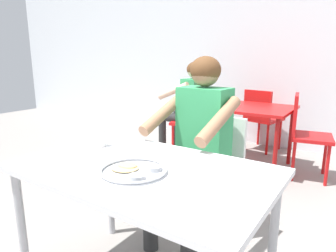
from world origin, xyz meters
TOP-DOWN VIEW (x-y plane):
  - back_wall at (0.00, 3.28)m, footprint 12.00×0.12m
  - table_foreground at (-0.01, 0.04)m, footprint 1.24×0.77m
  - thali_tray at (0.01, -0.05)m, footprint 0.31×0.31m
  - drinking_cup at (-0.43, 0.15)m, footprint 0.08×0.08m
  - chair_foreground at (-0.05, 0.89)m, footprint 0.45×0.46m
  - diner_foreground at (-0.06, 0.67)m, footprint 0.51×0.57m
  - table_background_red at (-0.26, 2.25)m, footprint 0.95×0.78m
  - chair_red_left at (-0.91, 2.22)m, footprint 0.51×0.50m
  - chair_red_right at (0.35, 2.26)m, footprint 0.46×0.48m
  - chair_red_far at (-0.29, 2.90)m, footprint 0.48×0.50m
  - patron_background at (-1.05, 2.26)m, footprint 0.57×0.52m

SIDE VIEW (x-z plane):
  - chair_red_far at x=-0.29m, z-range 0.07..0.90m
  - chair_foreground at x=-0.05m, z-range 0.08..0.90m
  - chair_red_left at x=-0.91m, z-range 0.08..0.90m
  - chair_red_right at x=0.35m, z-range 0.07..0.95m
  - table_background_red at x=-0.26m, z-range 0.27..0.97m
  - table_foreground at x=-0.01m, z-range 0.29..1.02m
  - patron_background at x=-1.05m, z-range 0.12..1.31m
  - thali_tray at x=0.01m, z-range 0.73..0.76m
  - diner_foreground at x=-0.06m, z-range 0.12..1.37m
  - drinking_cup at x=-0.43m, z-range 0.74..0.84m
  - back_wall at x=0.00m, z-range 0.00..3.40m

